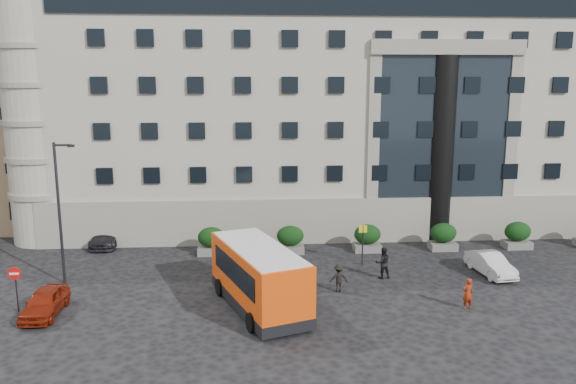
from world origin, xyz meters
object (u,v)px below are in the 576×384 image
object	(u,v)px
bus_stop_sign	(363,238)
hedge_a	(212,241)
parked_car_d	(115,226)
pedestrian_b	(383,263)
hedge_d	(443,236)
parked_car_c	(106,236)
red_truck	(86,203)
street_lamp	(60,208)
hedge_b	(290,239)
hedge_c	(367,238)
hedge_e	(517,235)
pedestrian_c	(339,278)
minibus	(259,275)
no_entry_sign	(15,280)
pedestrian_a	(468,294)
parked_car_a	(45,302)
white_taxi	(490,264)

from	to	relation	value
bus_stop_sign	hedge_a	bearing A→B (deg)	163.58
parked_car_d	pedestrian_b	distance (m)	20.67
hedge_d	parked_car_c	size ratio (longest dim) A/B	0.42
red_truck	pedestrian_b	distance (m)	26.49
hedge_a	street_lamp	size ratio (longest dim) A/B	0.23
hedge_b	hedge_c	xyz separation A→B (m)	(5.20, 0.00, 0.00)
hedge_e	pedestrian_c	distance (m)	15.30
hedge_b	minibus	bearing A→B (deg)	-103.81
hedge_d	pedestrian_b	size ratio (longest dim) A/B	1.00
pedestrian_c	hedge_c	bearing A→B (deg)	-117.65
bus_stop_sign	minibus	distance (m)	9.14
no_entry_sign	red_truck	size ratio (longest dim) A/B	0.47
street_lamp	pedestrian_c	distance (m)	15.85
pedestrian_c	minibus	bearing A→B (deg)	19.79
pedestrian_a	pedestrian_c	distance (m)	6.69
parked_car_c	parked_car_d	bearing A→B (deg)	86.81
pedestrian_a	pedestrian_b	bearing A→B (deg)	-66.58
bus_stop_sign	parked_car_a	bearing A→B (deg)	-159.10
street_lamp	hedge_c	bearing A→B (deg)	14.67
white_taxi	pedestrian_c	world-z (taller)	pedestrian_c
minibus	pedestrian_a	distance (m)	10.51
hedge_b	no_entry_sign	bearing A→B (deg)	-148.10
parked_car_c	white_taxi	size ratio (longest dim) A/B	1.12
street_lamp	pedestrian_c	xyz separation A→B (m)	(15.25, -2.41, -3.60)
hedge_b	street_lamp	world-z (taller)	street_lamp
hedge_a	parked_car_d	xyz separation A→B (m)	(-7.50, 5.38, -0.28)
hedge_b	white_taxi	size ratio (longest dim) A/B	0.47
bus_stop_sign	parked_car_a	size ratio (longest dim) A/B	0.66
hedge_e	pedestrian_a	xyz separation A→B (m)	(-7.42, -10.03, -0.12)
hedge_b	parked_car_a	distance (m)	15.74
minibus	white_taxi	xyz separation A→B (m)	(13.76, 4.06, -1.11)
hedge_e	bus_stop_sign	xyz separation A→B (m)	(-11.30, -2.80, 0.80)
white_taxi	no_entry_sign	bearing A→B (deg)	-179.11
hedge_c	pedestrian_b	xyz separation A→B (m)	(-0.20, -5.28, -0.00)
parked_car_d	hedge_b	bearing A→B (deg)	-24.80
hedge_b	pedestrian_b	world-z (taller)	pedestrian_b
hedge_d	no_entry_sign	distance (m)	26.15
hedge_c	hedge_e	xyz separation A→B (m)	(10.40, 0.00, 0.00)
parked_car_a	hedge_d	bearing A→B (deg)	22.29
parked_car_c	pedestrian_a	distance (m)	24.48
pedestrian_b	parked_car_d	bearing A→B (deg)	-35.31
hedge_a	white_taxi	size ratio (longest dim) A/B	0.47
parked_car_c	white_taxi	world-z (taller)	white_taxi
hedge_c	hedge_d	size ratio (longest dim) A/B	1.00
hedge_a	pedestrian_a	distance (m)	16.72
red_truck	bus_stop_sign	bearing A→B (deg)	-35.12
hedge_b	bus_stop_sign	xyz separation A→B (m)	(4.30, -2.80, 0.80)
street_lamp	red_truck	bearing A→B (deg)	101.37
hedge_b	parked_car_c	xyz separation A→B (m)	(-12.70, 2.74, -0.29)
parked_car_c	white_taxi	bearing A→B (deg)	-21.17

